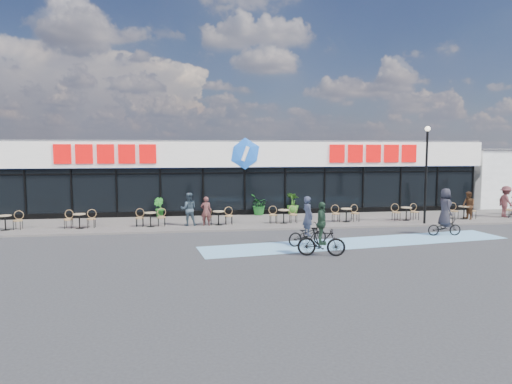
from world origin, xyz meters
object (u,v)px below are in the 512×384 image
pedestrian_a (468,205)px  potted_plant_right (259,205)px  lamp_post (426,166)px  patron_right (189,209)px  bistro_set_0 (6,221)px  cyclist_b (445,216)px  patron_left (206,211)px  potted_plant_left (159,208)px  pedestrian_b (506,202)px  potted_plant_mid (293,204)px  cyclist_a (308,230)px

pedestrian_a → potted_plant_right: bearing=-109.3°
lamp_post → patron_right: 12.75m
bistro_set_0 → cyclist_b: 21.29m
patron_left → potted_plant_left: bearing=-48.6°
lamp_post → pedestrian_a: 4.03m
cyclist_b → potted_plant_left: bearing=152.7°
patron_right → cyclist_b: bearing=160.6°
potted_plant_left → patron_right: (1.71, -3.03, 0.29)m
bistro_set_0 → cyclist_b: size_ratio=0.69×
potted_plant_left → pedestrian_b: 20.28m
potted_plant_right → pedestrian_a: 11.96m
patron_left → pedestrian_b: 17.49m
potted_plant_mid → patron_right: patron_right is taller
potted_plant_left → potted_plant_right: size_ratio=0.92×
patron_left → cyclist_a: bearing=131.1°
lamp_post → pedestrian_b: (5.88, 1.49, -2.16)m
patron_right → pedestrian_b: 18.39m
patron_left → pedestrian_a: bearing=-177.8°
lamp_post → cyclist_a: bearing=-151.6°
potted_plant_left → patron_right: size_ratio=0.67×
potted_plant_left → pedestrian_b: pedestrian_b is taller
bistro_set_0 → pedestrian_a: pedestrian_a is taller
potted_plant_right → cyclist_b: 10.59m
bistro_set_0 → pedestrian_b: pedestrian_b is taller
lamp_post → potted_plant_mid: (-6.21, 4.41, -2.41)m
potted_plant_mid → patron_right: (-6.29, -3.21, 0.21)m
potted_plant_mid → cyclist_b: bearing=-52.0°
potted_plant_right → cyclist_b: bearing=-43.0°
patron_right → cyclist_a: size_ratio=0.82×
patron_left → patron_right: (-0.90, 0.18, 0.10)m
potted_plant_left → cyclist_a: 10.66m
bistro_set_0 → potted_plant_mid: potted_plant_mid is taller
potted_plant_right → patron_right: patron_right is taller
patron_left → cyclist_b: cyclist_b is taller
pedestrian_b → cyclist_a: cyclist_a is taller
potted_plant_left → pedestrian_b: (20.09, -2.74, 0.33)m
pedestrian_a → pedestrian_b: (2.71, 0.52, 0.12)m
potted_plant_right → cyclist_a: 8.50m
bistro_set_0 → potted_plant_left: size_ratio=1.33×
cyclist_a → cyclist_b: size_ratio=0.94×
potted_plant_mid → cyclist_a: 8.59m
bistro_set_0 → pedestrian_b: (27.32, 0.24, 0.46)m
cyclist_a → pedestrian_a: bearing=25.2°
bistro_set_0 → patron_left: 9.84m
potted_plant_mid → patron_left: bearing=-147.9°
bistro_set_0 → cyclist_a: size_ratio=0.73×
cyclist_a → potted_plant_left: bearing=128.8°
patron_left → cyclist_a: 6.53m
lamp_post → pedestrian_b: 6.44m
bistro_set_0 → pedestrian_a: 24.61m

